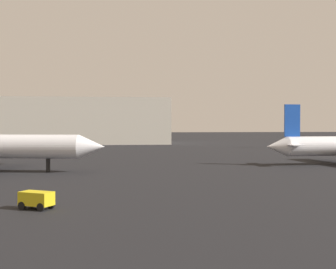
{
  "coord_description": "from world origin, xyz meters",
  "views": [
    {
      "loc": [
        -0.15,
        -13.0,
        6.39
      ],
      "look_at": [
        6.19,
        42.83,
        4.99
      ],
      "focal_mm": 51.19,
      "sensor_mm": 36.0,
      "label": 1
    }
  ],
  "objects": [
    {
      "name": "terminal_building",
      "position": [
        -18.12,
        136.1,
        6.86
      ],
      "size": [
        69.05,
        24.21,
        13.71
      ],
      "primitive_type": "cube",
      "color": "beige",
      "rests_on": "ground_plane"
    },
    {
      "name": "baggage_cart",
      "position": [
        -5.83,
        22.97,
        0.76
      ],
      "size": [
        2.73,
        2.31,
        1.3
      ],
      "rotation": [
        0.0,
        0.0,
        2.63
      ],
      "color": "gold",
      "rests_on": "ground_plane"
    }
  ]
}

